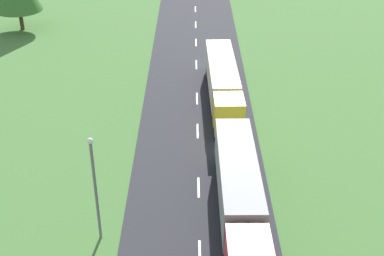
# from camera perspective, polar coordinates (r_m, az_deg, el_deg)

# --- Properties ---
(truck_second) EXTENTS (2.58, 14.10, 3.72)m
(truck_second) POSITION_cam_1_polar(r_m,az_deg,el_deg) (34.52, 5.22, -6.88)
(truck_second) COLOR red
(truck_second) RESTS_ON road
(truck_third) EXTENTS (2.86, 14.47, 3.41)m
(truck_third) POSITION_cam_1_polar(r_m,az_deg,el_deg) (48.98, 3.49, 4.93)
(truck_third) COLOR yellow
(truck_third) RESTS_ON road
(lamppost_second) EXTENTS (0.36, 0.36, 7.34)m
(lamppost_second) POSITION_cam_1_polar(r_m,az_deg,el_deg) (32.35, -10.20, -5.90)
(lamppost_second) COLOR slate
(lamppost_second) RESTS_ON ground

